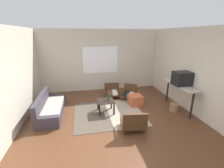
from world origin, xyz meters
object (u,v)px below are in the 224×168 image
object	(u,v)px
glass_bottle	(108,97)
armchair_striped_foreground	(133,122)
coffee_table	(106,103)
ottoman_orange	(135,100)
clay_vase	(176,79)
couch	(50,108)
armchair_corner	(129,93)
crt_television	(182,78)
armchair_by_window	(112,91)
console_shelf	(180,88)
wicker_basket	(174,107)

from	to	relation	value
glass_bottle	armchair_striped_foreground	bearing A→B (deg)	-69.70
coffee_table	armchair_striped_foreground	bearing A→B (deg)	-64.75
ottoman_orange	clay_vase	distance (m)	1.59
couch	coffee_table	xyz separation A→B (m)	(1.78, -0.21, 0.11)
ottoman_orange	glass_bottle	size ratio (longest dim) A/B	1.88
armchair_corner	crt_television	xyz separation A→B (m)	(1.37, -1.22, 0.85)
armchair_striped_foreground	armchair_corner	distance (m)	2.17
armchair_by_window	clay_vase	world-z (taller)	clay_vase
armchair_striped_foreground	ottoman_orange	size ratio (longest dim) A/B	1.54
glass_bottle	console_shelf	bearing A→B (deg)	-7.06
coffee_table	crt_television	bearing A→B (deg)	-6.95
wicker_basket	armchair_corner	bearing A→B (deg)	132.09
armchair_striped_foreground	clay_vase	distance (m)	2.39
glass_bottle	wicker_basket	bearing A→B (deg)	-11.10
armchair_by_window	wicker_basket	bearing A→B (deg)	-43.65
couch	clay_vase	world-z (taller)	clay_vase
armchair_by_window	wicker_basket	world-z (taller)	armchair_by_window
armchair_corner	glass_bottle	world-z (taller)	glass_bottle
armchair_striped_foreground	crt_television	size ratio (longest dim) A/B	1.31
armchair_corner	console_shelf	bearing A→B (deg)	-40.42
wicker_basket	glass_bottle	bearing A→B (deg)	168.90
glass_bottle	armchair_by_window	bearing A→B (deg)	73.37
couch	console_shelf	distance (m)	4.32
coffee_table	wicker_basket	bearing A→B (deg)	-9.46
couch	crt_television	world-z (taller)	crt_television
ottoman_orange	coffee_table	bearing A→B (deg)	-163.91
glass_bottle	ottoman_orange	bearing A→B (deg)	15.20
armchair_by_window	console_shelf	xyz separation A→B (m)	(1.99, -1.58, 0.56)
armchair_by_window	clay_vase	bearing A→B (deg)	-32.95
crt_television	clay_vase	bearing A→B (deg)	89.47
armchair_corner	ottoman_orange	distance (m)	0.60
coffee_table	console_shelf	distance (m)	2.52
coffee_table	wicker_basket	size ratio (longest dim) A/B	1.83
couch	crt_television	bearing A→B (deg)	-6.89
armchair_striped_foreground	clay_vase	bearing A→B (deg)	32.45
coffee_table	wicker_basket	world-z (taller)	coffee_table
armchair_by_window	crt_television	distance (m)	2.72
couch	ottoman_orange	size ratio (longest dim) A/B	3.99
ottoman_orange	glass_bottle	bearing A→B (deg)	-164.80
ottoman_orange	wicker_basket	distance (m)	1.34
armchair_by_window	clay_vase	size ratio (longest dim) A/B	2.02
couch	clay_vase	xyz separation A→B (m)	(4.25, -0.17, 0.79)
couch	coffee_table	world-z (taller)	couch
couch	wicker_basket	bearing A→B (deg)	-8.31
armchair_by_window	console_shelf	bearing A→B (deg)	-38.42
console_shelf	crt_television	size ratio (longest dim) A/B	2.76
armchair_by_window	wicker_basket	size ratio (longest dim) A/B	2.32
armchair_striped_foreground	console_shelf	distance (m)	2.20
coffee_table	ottoman_orange	bearing A→B (deg)	16.09
console_shelf	glass_bottle	world-z (taller)	console_shelf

